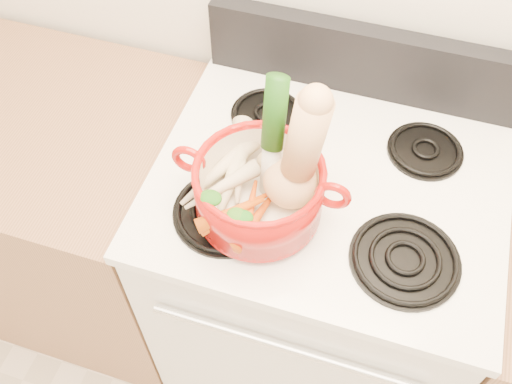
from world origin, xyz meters
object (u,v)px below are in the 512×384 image
(dutch_oven, at_px, (259,190))
(squash, at_px, (305,155))
(stove_body, at_px, (312,280))
(leek, at_px, (272,139))

(dutch_oven, distance_m, squash, 0.14)
(dutch_oven, height_order, squash, squash)
(stove_body, xyz_separation_m, dutch_oven, (-0.12, -0.14, 0.57))
(stove_body, relative_size, dutch_oven, 3.53)
(stove_body, distance_m, dutch_oven, 0.60)
(stove_body, bearing_deg, leek, -141.00)
(squash, height_order, leek, same)
(leek, bearing_deg, stove_body, 39.43)
(squash, distance_m, leek, 0.07)
(dutch_oven, relative_size, squash, 0.90)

